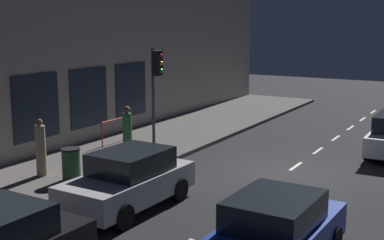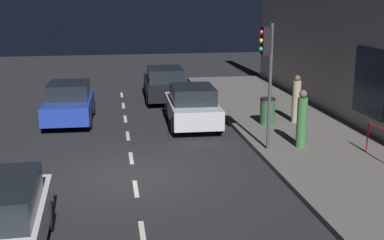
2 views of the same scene
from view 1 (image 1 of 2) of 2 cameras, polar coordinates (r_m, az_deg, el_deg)
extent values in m
plane|color=#232326|center=(17.80, 10.18, -5.74)|extent=(60.00, 60.00, 0.00)
cube|color=#5B5654|center=(20.66, -6.33, -3.12)|extent=(4.50, 32.00, 0.15)
cube|color=gray|center=(21.73, -11.97, 6.81)|extent=(0.60, 32.00, 7.20)
cube|color=#192333|center=(23.87, -6.66, 3.29)|extent=(0.04, 2.18, 2.38)
cube|color=#192333|center=(21.68, -11.16, 2.42)|extent=(0.04, 2.18, 2.38)
cube|color=#192333|center=(19.67, -16.60, 1.34)|extent=(0.04, 2.18, 2.38)
cube|color=beige|center=(31.04, 19.13, 0.86)|extent=(0.12, 1.20, 0.01)
cube|color=beige|center=(28.52, 18.10, 0.10)|extent=(0.12, 1.20, 0.01)
cube|color=beige|center=(26.03, 16.88, -0.81)|extent=(0.12, 1.20, 0.01)
cube|color=beige|center=(23.55, 15.39, -1.91)|extent=(0.12, 1.20, 0.01)
cube|color=beige|center=(21.11, 13.56, -3.26)|extent=(0.12, 1.20, 0.01)
cube|color=beige|center=(18.70, 11.24, -4.96)|extent=(0.12, 1.20, 0.01)
cube|color=beige|center=(16.36, 8.23, -7.14)|extent=(0.12, 1.20, 0.01)
cube|color=beige|center=(14.11, 4.19, -9.99)|extent=(0.12, 1.20, 0.01)
cylinder|color=#424244|center=(18.06, -4.23, 1.59)|extent=(0.10, 0.10, 3.97)
cube|color=black|center=(17.79, -3.81, 6.20)|extent=(0.26, 0.32, 0.84)
sphere|color=red|center=(17.69, -3.44, 7.00)|extent=(0.15, 0.15, 0.15)
sphere|color=gold|center=(17.71, -3.43, 6.19)|extent=(0.15, 0.15, 0.15)
sphere|color=green|center=(17.73, -3.42, 5.38)|extent=(0.15, 0.15, 0.15)
cube|color=#1E389E|center=(11.05, 9.20, -12.65)|extent=(1.86, 3.89, 0.70)
cube|color=black|center=(10.67, 8.98, -9.73)|extent=(1.61, 2.04, 0.60)
cylinder|color=black|center=(12.48, 7.74, -11.35)|extent=(0.24, 0.65, 0.64)
cube|color=#B7B7BC|center=(14.29, -6.98, -7.13)|extent=(1.90, 4.04, 0.70)
cube|color=black|center=(14.22, -6.64, -4.47)|extent=(1.63, 2.12, 0.60)
cylinder|color=black|center=(12.99, -7.49, -10.44)|extent=(0.24, 0.65, 0.64)
cylinder|color=black|center=(14.05, -12.84, -8.97)|extent=(0.24, 0.65, 0.64)
cylinder|color=black|center=(14.86, -1.41, -7.59)|extent=(0.24, 0.65, 0.64)
cylinder|color=black|center=(15.80, -6.51, -6.55)|extent=(0.24, 0.65, 0.64)
cylinder|color=black|center=(22.69, 19.87, -1.82)|extent=(0.23, 0.64, 0.64)
cylinder|color=black|center=(20.10, 18.63, -3.30)|extent=(0.23, 0.64, 0.64)
cylinder|color=gray|center=(17.25, -16.15, -3.23)|extent=(0.43, 0.43, 1.62)
sphere|color=brown|center=(17.06, -16.31, -0.24)|extent=(0.22, 0.22, 0.22)
cube|color=brown|center=(17.16, -16.41, -0.19)|extent=(0.06, 0.07, 0.06)
cylinder|color=#336B38|center=(18.90, -7.06, -1.68)|extent=(0.36, 0.36, 1.62)
sphere|color=brown|center=(18.72, -7.12, 1.13)|extent=(0.25, 0.25, 0.25)
cube|color=brown|center=(18.63, -7.38, 1.08)|extent=(0.08, 0.05, 0.07)
cylinder|color=#2D5633|center=(16.60, -13.02, -4.82)|extent=(0.56, 0.56, 0.95)
cylinder|color=black|center=(16.47, -13.10, -3.13)|extent=(0.59, 0.59, 0.06)
cylinder|color=red|center=(22.18, -6.67, -0.72)|extent=(0.05, 0.05, 0.95)
cylinder|color=red|center=(20.74, -9.78, -1.60)|extent=(0.05, 0.05, 0.95)
cylinder|color=red|center=(21.36, -8.21, 0.10)|extent=(0.05, 1.88, 0.05)
camera|label=2|loc=(30.11, 20.60, 9.98)|focal=47.42mm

